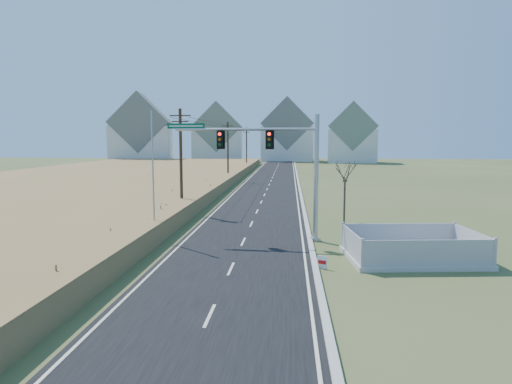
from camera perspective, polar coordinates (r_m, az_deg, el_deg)
name	(u,v)px	position (r m, az deg, el deg)	size (l,w,h in m)	color
ground	(236,259)	(24.70, -2.56, -8.41)	(260.00, 260.00, 0.00)	#3F4C25
road	(272,179)	(74.02, 2.01, 1.67)	(8.00, 180.00, 0.06)	black
curb	(298,179)	(73.97, 5.22, 1.69)	(0.30, 180.00, 0.18)	#B2AFA8
reed_marsh	(103,179)	(69.35, -18.57, 1.51)	(38.00, 110.00, 1.30)	olive
utility_pole_near	(181,159)	(39.84, -9.37, 4.05)	(1.80, 0.26, 9.00)	#422D1E
utility_pole_mid	(228,151)	(69.34, -3.53, 5.18)	(1.80, 0.26, 9.00)	#422D1E
utility_pole_far	(247,147)	(99.15, -1.19, 5.62)	(1.80, 0.26, 9.00)	#422D1E
condo_nw	(141,134)	(130.27, -14.16, 6.98)	(17.69, 13.38, 19.05)	silver
condo_nnw	(218,137)	(133.33, -4.80, 6.82)	(14.93, 11.17, 17.03)	silver
condo_n	(287,135)	(135.70, 3.90, 7.11)	(15.27, 10.20, 18.54)	silver
condo_ne	(352,138)	(128.84, 11.96, 6.66)	(14.12, 10.51, 16.52)	silver
traffic_signal_mast	(286,165)	(28.73, 3.72, 3.40)	(9.94, 1.22, 7.93)	#9EA0A5
fence_enclosure	(412,254)	(25.91, 18.91, -7.37)	(7.24, 5.30, 1.56)	#B7B5AD
open_sign	(322,262)	(23.10, 8.28, -8.67)	(0.49, 0.27, 0.64)	white
flagpole	(153,189)	(29.37, -12.70, 0.32)	(0.37, 0.37, 8.18)	#B7B5AD
bare_tree	(345,170)	(34.83, 11.08, 2.67)	(1.91, 1.91, 5.07)	#4C3F33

